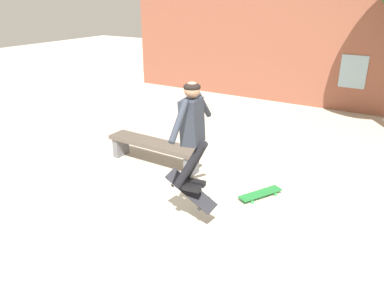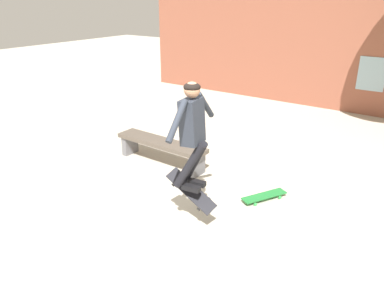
{
  "view_description": "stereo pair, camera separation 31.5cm",
  "coord_description": "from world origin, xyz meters",
  "px_view_note": "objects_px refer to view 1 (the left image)",
  "views": [
    {
      "loc": [
        2.7,
        -3.41,
        3.13
      ],
      "look_at": [
        0.29,
        0.57,
        1.26
      ],
      "focal_mm": 35.0,
      "sensor_mm": 36.0,
      "label": 1
    },
    {
      "loc": [
        2.96,
        -3.24,
        3.13
      ],
      "look_at": [
        0.29,
        0.57,
        1.26
      ],
      "focal_mm": 35.0,
      "sensor_mm": 36.0,
      "label": 2
    }
  ],
  "objects_px": {
    "park_bench": "(154,148)",
    "skater": "(192,127)",
    "skateboard_resting": "(260,193)",
    "skateboard_flipping": "(191,191)"
  },
  "relations": [
    {
      "from": "park_bench",
      "to": "skateboard_flipping",
      "type": "relative_size",
      "value": 2.47
    },
    {
      "from": "skateboard_resting",
      "to": "skateboard_flipping",
      "type": "bearing_deg",
      "value": -177.69
    },
    {
      "from": "park_bench",
      "to": "skateboard_flipping",
      "type": "distance_m",
      "value": 2.15
    },
    {
      "from": "skateboard_flipping",
      "to": "skater",
      "type": "bearing_deg",
      "value": -34.81
    },
    {
      "from": "park_bench",
      "to": "skateboard_resting",
      "type": "height_order",
      "value": "park_bench"
    },
    {
      "from": "skateboard_resting",
      "to": "skater",
      "type": "bearing_deg",
      "value": -175.74
    },
    {
      "from": "park_bench",
      "to": "skater",
      "type": "bearing_deg",
      "value": -37.79
    },
    {
      "from": "park_bench",
      "to": "skateboard_flipping",
      "type": "height_order",
      "value": "skateboard_flipping"
    },
    {
      "from": "skateboard_flipping",
      "to": "skateboard_resting",
      "type": "xyz_separation_m",
      "value": [
        0.6,
        1.22,
        -0.45
      ]
    },
    {
      "from": "skater",
      "to": "skateboard_flipping",
      "type": "xyz_separation_m",
      "value": [
        -0.04,
        0.03,
        -0.98
      ]
    }
  ]
}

